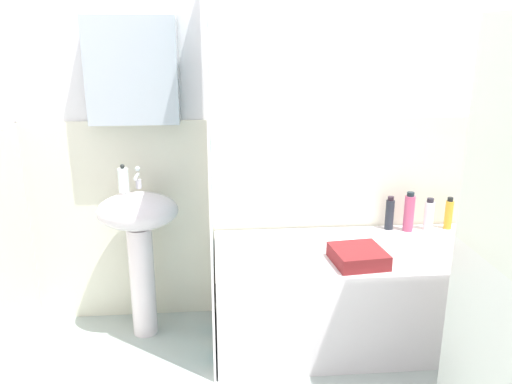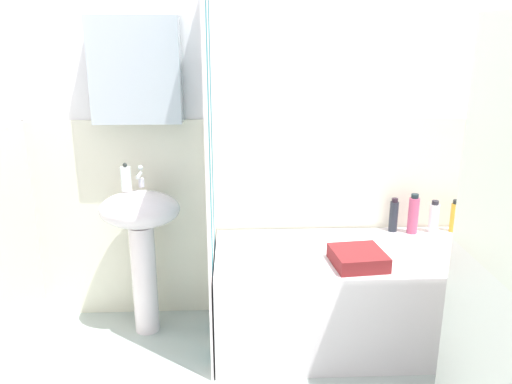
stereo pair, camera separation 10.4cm
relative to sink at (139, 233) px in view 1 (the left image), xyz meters
The scene contains 11 objects.
wall_back_tiled 1.01m from the sink, 15.72° to the left, with size 3.60×0.18×2.40m.
sink is the anchor object (origin of this frame).
faucet 0.30m from the sink, 90.00° to the left, with size 0.03×0.12×0.12m.
soap_dispenser 0.30m from the sink, 158.11° to the left, with size 0.06×0.06×0.16m.
bathtub 1.22m from the sink, ahead, with size 1.50×0.68×0.54m, color silver.
shower_curtain 0.57m from the sink, 20.91° to the right, with size 0.01×0.68×2.00m.
lotion_bottle 1.81m from the sink, ahead, with size 0.05×0.05×0.20m.
conditioner_bottle 1.69m from the sink, ahead, with size 0.06×0.06×0.19m.
body_wash_bottle 1.56m from the sink, ahead, with size 0.06×0.06×0.24m.
shampoo_bottle 1.46m from the sink, ahead, with size 0.05×0.05×0.20m.
towel_folded 1.18m from the sink, 15.96° to the right, with size 0.25×0.26×0.08m, color maroon.
Camera 1 is at (-0.47, -1.63, 1.64)m, focal length 35.86 mm.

